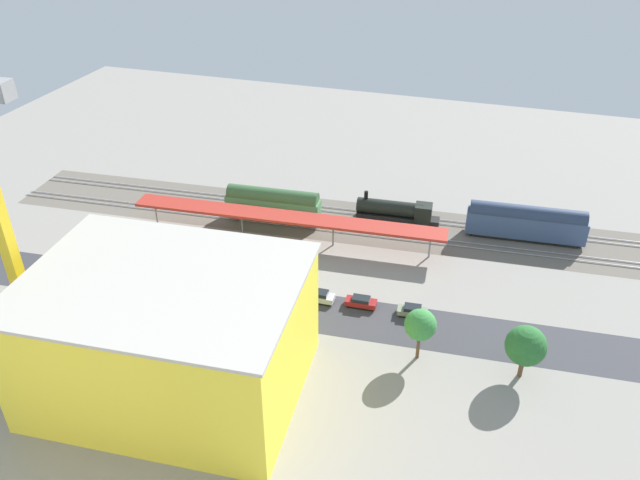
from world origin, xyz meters
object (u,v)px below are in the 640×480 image
(platform_canopy_near, at_px, (287,217))
(street_tree_2, at_px, (420,325))
(passenger_coach, at_px, (526,222))
(parked_car_1, at_px, (361,302))
(parked_car_3, at_px, (273,288))
(construction_building, at_px, (169,336))
(freight_coach_far, at_px, (273,204))
(street_tree_1, at_px, (246,301))
(box_truck_0, at_px, (196,291))
(traffic_light, at_px, (127,236))
(parked_car_2, at_px, (320,297))
(parked_car_0, at_px, (412,311))
(locomotive, at_px, (398,211))
(street_tree_3, at_px, (526,346))
(street_tree_0, at_px, (167,283))

(platform_canopy_near, bearing_deg, street_tree_2, 139.03)
(passenger_coach, bearing_deg, parked_car_1, 50.48)
(parked_car_3, relative_size, street_tree_2, 0.60)
(construction_building, bearing_deg, freight_coach_far, -89.74)
(platform_canopy_near, distance_m, freight_coach_far, 6.99)
(platform_canopy_near, height_order, construction_building, construction_building)
(parked_car_3, relative_size, street_tree_1, 0.62)
(box_truck_0, bearing_deg, traffic_light, -24.28)
(street_tree_2, bearing_deg, traffic_light, -11.02)
(construction_building, height_order, box_truck_0, construction_building)
(parked_car_2, relative_size, box_truck_0, 0.45)
(parked_car_1, distance_m, construction_building, 29.27)
(freight_coach_far, height_order, parked_car_0, freight_coach_far)
(locomotive, distance_m, parked_car_1, 26.43)
(box_truck_0, xyz_separation_m, street_tree_3, (-45.76, 2.02, 3.13))
(construction_building, bearing_deg, box_truck_0, -75.56)
(parked_car_3, height_order, street_tree_3, street_tree_3)
(construction_building, xyz_separation_m, street_tree_2, (-27.48, -13.72, -2.32))
(street_tree_2, height_order, traffic_light, street_tree_2)
(street_tree_0, bearing_deg, box_truck_0, -119.15)
(locomotive, height_order, construction_building, construction_building)
(parked_car_1, height_order, street_tree_3, street_tree_3)
(parked_car_0, bearing_deg, locomotive, -74.44)
(street_tree_3, bearing_deg, traffic_light, -8.27)
(locomotive, height_order, parked_car_2, locomotive)
(freight_coach_far, xyz_separation_m, box_truck_0, (2.30, 25.46, -1.62))
(passenger_coach, relative_size, street_tree_0, 2.62)
(parked_car_0, bearing_deg, platform_canopy_near, -30.57)
(parked_car_1, distance_m, parked_car_2, 6.09)
(parked_car_3, bearing_deg, traffic_light, -3.50)
(parked_car_3, bearing_deg, street_tree_3, 168.45)
(street_tree_3, bearing_deg, box_truck_0, -2.52)
(parked_car_2, bearing_deg, street_tree_1, 49.92)
(parked_car_3, bearing_deg, parked_car_1, -177.49)
(street_tree_2, bearing_deg, locomotive, -74.73)
(street_tree_1, bearing_deg, box_truck_0, -20.67)
(parked_car_2, relative_size, street_tree_3, 0.59)
(street_tree_1, height_order, street_tree_2, street_tree_2)
(traffic_light, bearing_deg, parked_car_1, 178.59)
(locomotive, relative_size, freight_coach_far, 0.87)
(platform_canopy_near, relative_size, construction_building, 1.74)
(construction_building, relative_size, street_tree_0, 4.07)
(traffic_light, bearing_deg, street_tree_2, 168.98)
(freight_coach_far, xyz_separation_m, street_tree_2, (-30.60, 27.97, 2.02))
(locomotive, bearing_deg, construction_building, 69.68)
(passenger_coach, height_order, box_truck_0, passenger_coach)
(parked_car_3, distance_m, box_truck_0, 11.28)
(parked_car_0, bearing_deg, parked_car_2, 3.08)
(street_tree_3, bearing_deg, platform_canopy_near, -29.65)
(street_tree_0, bearing_deg, passenger_coach, -142.59)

